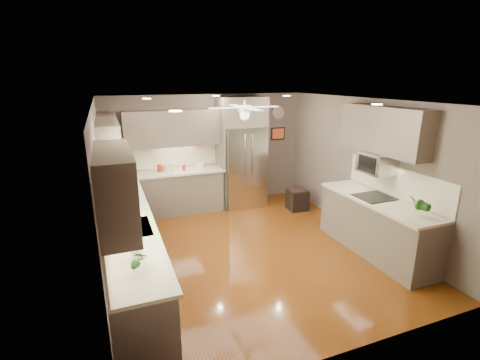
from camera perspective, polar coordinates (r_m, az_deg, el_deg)
floor at (r=6.08m, az=1.75°, el=-11.39°), size 5.00×5.00×0.00m
ceiling at (r=5.39m, az=1.98°, el=12.85°), size 5.00×5.00×0.00m
wall_back at (r=7.90m, az=-5.29°, el=4.76°), size 4.50×0.00×4.50m
wall_front at (r=3.60m, az=17.93°, el=-10.53°), size 4.50×0.00×4.50m
wall_left at (r=5.19m, az=-21.67°, el=-2.56°), size 0.00×5.00×5.00m
wall_right at (r=6.78m, az=19.63°, el=1.93°), size 0.00×5.00×5.00m
canister_a at (r=7.45m, az=-13.08°, el=1.88°), size 0.11×0.11×0.16m
canister_b at (r=7.48m, az=-12.36°, el=1.90°), size 0.11×0.11×0.13m
canister_c at (r=7.46m, az=-10.98°, el=2.11°), size 0.15×0.15×0.20m
canister_d at (r=7.52m, az=-9.16°, el=2.07°), size 0.09×0.09×0.11m
soap_bottle at (r=5.26m, az=-19.50°, el=-4.49°), size 0.10×0.10×0.20m
potted_plant_left at (r=3.71m, az=-16.23°, el=-12.45°), size 0.18×0.15×0.29m
potted_plant_right at (r=5.54m, az=27.17°, el=-3.46°), size 0.21×0.18×0.37m
bowl at (r=7.63m, az=-6.47°, el=2.11°), size 0.20×0.20×0.05m
left_run at (r=5.61m, az=-17.81°, el=-9.20°), size 0.65×4.70×1.45m
back_run at (r=7.65m, az=-9.74°, el=-1.73°), size 1.85×0.65×1.45m
uppers at (r=5.90m, az=-7.52°, el=6.87°), size 4.50×4.70×0.95m
window at (r=4.62m, az=-21.65°, el=-0.89°), size 0.05×1.12×0.92m
sink at (r=4.84m, az=-17.42°, el=-7.83°), size 0.50×0.70×0.32m
refrigerator at (r=7.81m, az=0.37°, el=4.24°), size 1.06×0.75×2.45m
right_run at (r=6.25m, az=21.46°, el=-6.88°), size 0.70×2.20×1.45m
microwave at (r=6.19m, az=21.53°, el=2.61°), size 0.43×0.55×0.34m
ceiling_fan at (r=5.68m, az=0.75°, el=11.33°), size 1.18×1.18×0.32m
recessed_lights at (r=5.74m, az=-0.01°, el=13.01°), size 2.84×3.14×0.01m
wall_clock at (r=8.41m, az=6.33°, el=10.95°), size 0.30×0.03×0.30m
framed_print at (r=8.47m, az=6.24°, el=7.58°), size 0.36×0.03×0.30m
stool at (r=7.85m, az=9.39°, el=-3.15°), size 0.43×0.43×0.47m
paper_towel at (r=3.98m, az=-16.82°, el=-10.46°), size 0.11×0.11×0.27m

